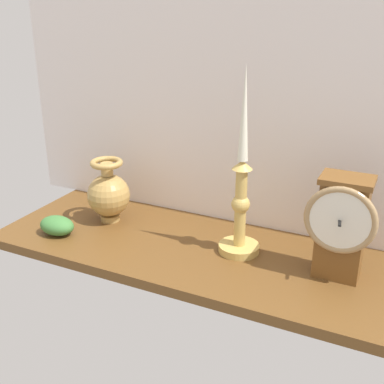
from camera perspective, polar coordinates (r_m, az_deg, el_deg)
The scene contains 6 objects.
ground_plane at distance 116.58cm, azimuth 0.71°, elevation -7.07°, with size 100.00×36.00×2.40cm, color brown.
back_wall at distance 121.17cm, azimuth 4.56°, elevation 11.00°, with size 120.00×2.00×65.00cm, color silver.
mantel_clock at distance 104.19cm, azimuth 17.13°, elevation -3.80°, with size 14.45×10.50×22.20cm.
candlestick_tall_left at distance 109.17cm, azimuth 5.76°, elevation -0.69°, with size 9.54×9.54×43.10cm.
brass_vase_bulbous at distance 128.54cm, azimuth -9.77°, elevation -0.12°, with size 11.16×11.16×16.81cm.
ivy_sprig at distance 126.01cm, azimuth -15.56°, elevation -3.81°, with size 9.27×6.49×4.67cm.
Camera 1 is at (42.97, -92.47, 55.32)cm, focal length 45.45 mm.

